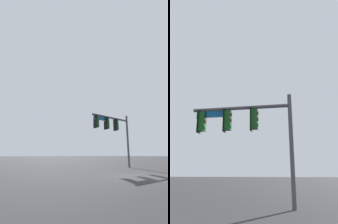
{
  "view_description": "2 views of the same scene",
  "coord_description": "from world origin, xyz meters",
  "views": [
    {
      "loc": [
        9.89,
        7.19,
        1.31
      ],
      "look_at": [
        -0.87,
        -6.93,
        5.7
      ],
      "focal_mm": 28.0,
      "sensor_mm": 36.0,
      "label": 1
    },
    {
      "loc": [
        -6.89,
        5.56,
        1.57
      ],
      "look_at": [
        -3.74,
        -7.07,
        5.35
      ],
      "focal_mm": 35.0,
      "sensor_mm": 36.0,
      "label": 2
    }
  ],
  "objects": [
    {
      "name": "signal_pole_near",
      "position": [
        -3.69,
        -5.45,
        4.18
      ],
      "size": [
        5.54,
        0.7,
        5.73
      ],
      "color": "#47474C",
      "rests_on": "ground_plane"
    }
  ]
}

